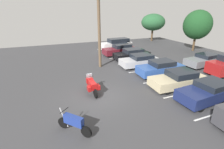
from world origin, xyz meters
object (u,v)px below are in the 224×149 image
car_navy (208,92)px  motorcycle_touring (92,85)px  car_blue (160,68)px  car_far_grey (204,60)px  utility_pole (99,28)px  car_white (117,44)px  car_maroon (120,50)px  car_black (132,54)px  car_champagne (178,79)px  motorcycle_second (74,123)px  car_silver (140,61)px

car_navy → motorcycle_touring: bearing=-119.3°
car_blue → car_navy: car_blue is taller
car_navy → car_far_grey: (-5.89, 6.54, -0.02)m
utility_pole → car_navy: bearing=25.9°
motorcycle_touring → car_white: 14.67m
car_maroon → car_blue: (8.63, 0.53, -0.04)m
car_white → car_black: bearing=-1.4°
utility_pole → car_champagne: bearing=31.2°
motorcycle_touring → car_maroon: car_maroon is taller
motorcycle_second → car_maroon: car_maroon is taller
motorcycle_touring → car_far_grey: size_ratio=0.46×
car_maroon → motorcycle_second: bearing=-32.7°
car_maroon → car_champagne: size_ratio=1.00×
car_white → car_blue: 11.33m
motorcycle_second → utility_pole: 11.44m
car_far_grey → car_champagne: bearing=-64.0°
motorcycle_second → car_far_grey: (-5.70, 15.98, 0.09)m
motorcycle_second → utility_pole: (-9.81, 4.59, 3.68)m
motorcycle_touring → car_champagne: (1.61, 7.05, 0.02)m
car_maroon → car_silver: (5.59, 0.00, -0.07)m
car_maroon → motorcycle_touring: bearing=-34.7°
car_champagne → utility_pole: bearing=-148.8°
car_navy → car_blue: bearing=180.0°
motorcycle_second → car_champagne: bearing=104.5°
car_white → car_maroon: 2.78m
car_silver → car_champagne: car_champagne is taller
motorcycle_second → car_navy: bearing=88.8°
motorcycle_touring → car_maroon: 12.05m
car_white → car_far_grey: bearing=30.6°
motorcycle_touring → car_maroon: bearing=145.3°
car_silver → car_far_grey: bearing=69.9°
car_maroon → utility_pole: utility_pole is taller
car_blue → utility_pole: bearing=-133.2°
car_white → car_champagne: 14.23m
car_silver → car_far_grey: car_far_grey is taller
car_navy → utility_pole: size_ratio=0.56×
car_champagne → car_silver: bearing=-178.1°
motorcycle_touring → car_white: size_ratio=0.45×
car_blue → car_far_grey: bearing=94.0°
car_white → car_blue: (11.33, -0.10, -0.25)m
motorcycle_touring → car_blue: bearing=99.8°
motorcycle_second → motorcycle_touring: bearing=152.5°
car_navy → car_maroon: bearing=-177.9°
car_blue → utility_pole: 7.56m
car_black → utility_pole: bearing=-74.4°
car_white → car_maroon: bearing=-13.2°
car_black → car_far_grey: bearing=50.2°
car_navy → car_white: bearing=179.6°
car_maroon → car_blue: car_maroon is taller
car_blue → car_navy: size_ratio=1.00×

